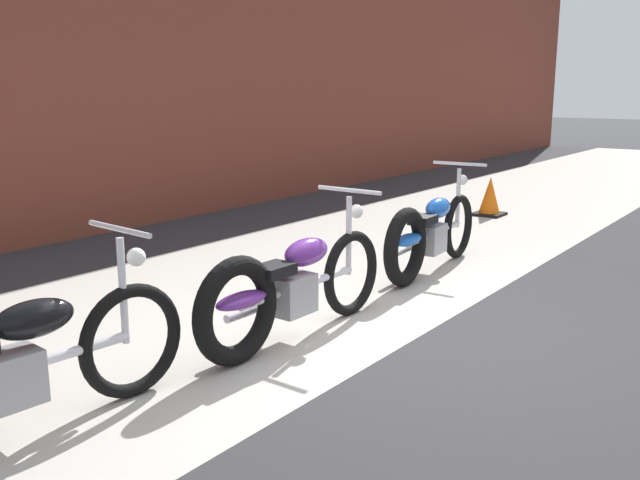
{
  "coord_description": "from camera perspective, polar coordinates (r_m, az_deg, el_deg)",
  "views": [
    {
      "loc": [
        -4.14,
        -2.26,
        1.78
      ],
      "look_at": [
        -0.35,
        0.52,
        0.75
      ],
      "focal_mm": 39.08,
      "sensor_mm": 36.0,
      "label": 1
    }
  ],
  "objects": [
    {
      "name": "ground_plane",
      "position": [
        5.04,
        7.23,
        -8.41
      ],
      "size": [
        80.0,
        80.0,
        0.0
      ],
      "primitive_type": "plane",
      "color": "#2D2D30"
    },
    {
      "name": "traffic_cone",
      "position": [
        10.2,
        13.74,
        3.35
      ],
      "size": [
        0.4,
        0.4,
        0.55
      ],
      "color": "orange",
      "rests_on": "ground"
    },
    {
      "name": "motorcycle_blue",
      "position": [
        6.8,
        8.79,
        0.47
      ],
      "size": [
        2.01,
        0.58,
        1.03
      ],
      "rotation": [
        0.0,
        0.0,
        0.07
      ],
      "color": "black",
      "rests_on": "ground"
    },
    {
      "name": "motorcycle_purple",
      "position": [
        4.9,
        -2.86,
        -4.02
      ],
      "size": [
        2.01,
        0.58,
        1.03
      ],
      "rotation": [
        0.0,
        0.0,
        -0.02
      ],
      "color": "black",
      "rests_on": "ground"
    },
    {
      "name": "sidewalk_slab",
      "position": [
        6.03,
        -7.49,
        -4.89
      ],
      "size": [
        36.0,
        3.5,
        0.01
      ],
      "primitive_type": "cube",
      "color": "#B2ADA3",
      "rests_on": "ground"
    }
  ]
}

